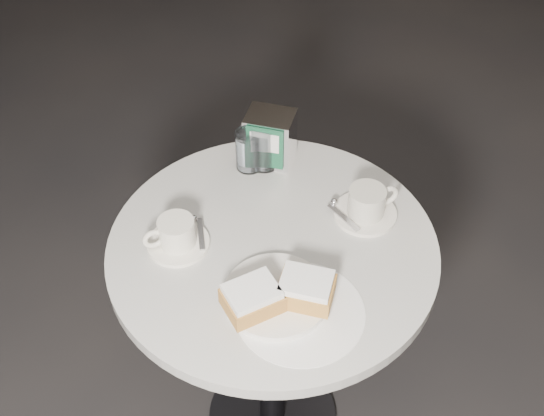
{
  "coord_description": "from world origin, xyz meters",
  "views": [
    {
      "loc": [
        -0.06,
        -0.97,
        1.81
      ],
      "look_at": [
        0.0,
        0.02,
        0.83
      ],
      "focal_mm": 45.0,
      "sensor_mm": 36.0,
      "label": 1
    }
  ],
  "objects_px": {
    "coffee_cup_left": "(176,235)",
    "napkin_dispenser": "(270,137)",
    "coffee_cup_right": "(367,205)",
    "water_glass_left": "(249,150)",
    "water_glass_right": "(264,146)",
    "beignet_plate": "(278,294)",
    "cafe_table": "(273,301)"
  },
  "relations": [
    {
      "from": "cafe_table",
      "to": "coffee_cup_left",
      "type": "distance_m",
      "value": 0.3
    },
    {
      "from": "beignet_plate",
      "to": "napkin_dispenser",
      "type": "height_order",
      "value": "napkin_dispenser"
    },
    {
      "from": "coffee_cup_left",
      "to": "napkin_dispenser",
      "type": "relative_size",
      "value": 1.28
    },
    {
      "from": "beignet_plate",
      "to": "napkin_dispenser",
      "type": "distance_m",
      "value": 0.43
    },
    {
      "from": "beignet_plate",
      "to": "coffee_cup_right",
      "type": "bearing_deg",
      "value": 47.69
    },
    {
      "from": "beignet_plate",
      "to": "water_glass_right",
      "type": "distance_m",
      "value": 0.42
    },
    {
      "from": "cafe_table",
      "to": "beignet_plate",
      "type": "distance_m",
      "value": 0.27
    },
    {
      "from": "beignet_plate",
      "to": "water_glass_left",
      "type": "bearing_deg",
      "value": 95.49
    },
    {
      "from": "coffee_cup_right",
      "to": "water_glass_left",
      "type": "height_order",
      "value": "water_glass_left"
    },
    {
      "from": "coffee_cup_left",
      "to": "water_glass_left",
      "type": "bearing_deg",
      "value": 36.8
    },
    {
      "from": "water_glass_left",
      "to": "napkin_dispenser",
      "type": "relative_size",
      "value": 0.77
    },
    {
      "from": "coffee_cup_right",
      "to": "water_glass_right",
      "type": "distance_m",
      "value": 0.28
    },
    {
      "from": "coffee_cup_right",
      "to": "water_glass_left",
      "type": "relative_size",
      "value": 1.74
    },
    {
      "from": "coffee_cup_left",
      "to": "beignet_plate",
      "type": "bearing_deg",
      "value": -59.46
    },
    {
      "from": "coffee_cup_left",
      "to": "water_glass_right",
      "type": "xyz_separation_m",
      "value": [
        0.2,
        0.25,
        0.03
      ]
    },
    {
      "from": "coffee_cup_left",
      "to": "napkin_dispenser",
      "type": "xyz_separation_m",
      "value": [
        0.21,
        0.27,
        0.03
      ]
    },
    {
      "from": "napkin_dispenser",
      "to": "beignet_plate",
      "type": "bearing_deg",
      "value": -72.6
    },
    {
      "from": "coffee_cup_left",
      "to": "napkin_dispenser",
      "type": "distance_m",
      "value": 0.34
    },
    {
      "from": "coffee_cup_left",
      "to": "coffee_cup_right",
      "type": "height_order",
      "value": "coffee_cup_right"
    },
    {
      "from": "water_glass_left",
      "to": "water_glass_right",
      "type": "bearing_deg",
      "value": 10.79
    },
    {
      "from": "water_glass_right",
      "to": "napkin_dispenser",
      "type": "xyz_separation_m",
      "value": [
        0.01,
        0.02,
        0.01
      ]
    },
    {
      "from": "coffee_cup_right",
      "to": "water_glass_right",
      "type": "relative_size",
      "value": 1.53
    },
    {
      "from": "beignet_plate",
      "to": "coffee_cup_left",
      "type": "relative_size",
      "value": 1.39
    },
    {
      "from": "coffee_cup_left",
      "to": "coffee_cup_right",
      "type": "distance_m",
      "value": 0.41
    },
    {
      "from": "napkin_dispenser",
      "to": "coffee_cup_right",
      "type": "bearing_deg",
      "value": -26.88
    },
    {
      "from": "cafe_table",
      "to": "water_glass_left",
      "type": "xyz_separation_m",
      "value": [
        -0.04,
        0.25,
        0.25
      ]
    },
    {
      "from": "beignet_plate",
      "to": "water_glass_right",
      "type": "bearing_deg",
      "value": 90.44
    },
    {
      "from": "coffee_cup_right",
      "to": "water_glass_left",
      "type": "xyz_separation_m",
      "value": [
        -0.25,
        0.18,
        0.02
      ]
    },
    {
      "from": "water_glass_left",
      "to": "coffee_cup_left",
      "type": "bearing_deg",
      "value": -123.57
    },
    {
      "from": "beignet_plate",
      "to": "napkin_dispenser",
      "type": "bearing_deg",
      "value": 88.47
    },
    {
      "from": "coffee_cup_right",
      "to": "water_glass_left",
      "type": "bearing_deg",
      "value": 126.15
    },
    {
      "from": "water_glass_right",
      "to": "coffee_cup_right",
      "type": "bearing_deg",
      "value": -41.03
    }
  ]
}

